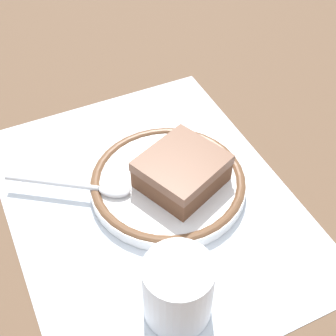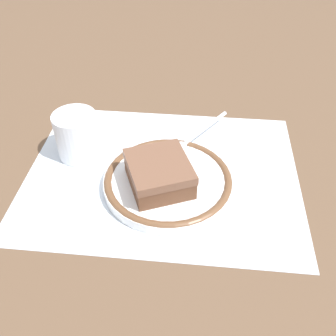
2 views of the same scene
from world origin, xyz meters
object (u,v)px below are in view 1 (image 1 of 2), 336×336
Objects in this scene: cake_slice at (182,171)px; spoon at (92,187)px; plate at (168,183)px; cup at (178,293)px.

spoon is (-0.03, -0.10, -0.02)m from cake_slice.
cake_slice is at bearing 70.78° from spoon.
spoon reaches higher than plate.
cake_slice is (0.01, 0.01, 0.03)m from plate.
cake_slice is at bearing 152.20° from cup.
cake_slice reaches higher than plate.
plate is 2.54× the size of cup.
cake_slice is 0.15m from cup.
plate is 0.09m from spoon.
cup reaches higher than cake_slice.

